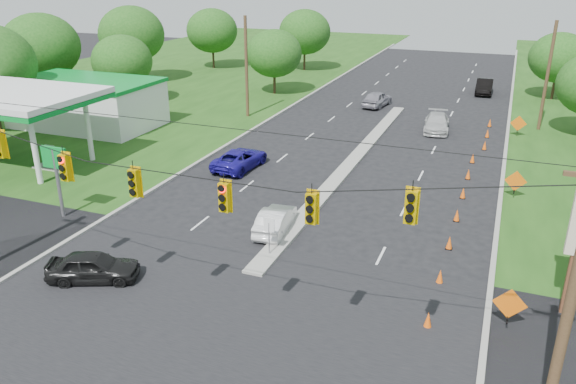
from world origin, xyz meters
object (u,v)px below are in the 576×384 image
at_px(white_sedan, 275,220).
at_px(blue_pickup, 240,159).
at_px(gas_station, 75,101).
at_px(black_sedan, 93,267).

relative_size(white_sedan, blue_pickup, 0.80).
distance_m(gas_station, blue_pickup, 17.16).
bearing_deg(gas_station, white_sedan, -26.87).
relative_size(gas_station, black_sedan, 4.91).
bearing_deg(gas_station, black_sedan, -47.92).
height_order(gas_station, white_sedan, gas_station).
xyz_separation_m(gas_station, white_sedan, (22.84, -11.57, -1.92)).
relative_size(gas_station, blue_pickup, 4.00).
height_order(black_sedan, blue_pickup, blue_pickup).
height_order(gas_station, black_sedan, gas_station).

